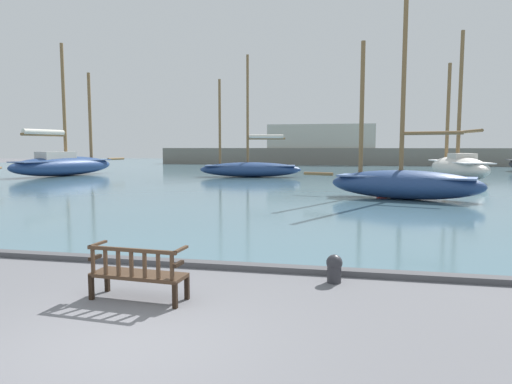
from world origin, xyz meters
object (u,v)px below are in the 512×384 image
object	(u,v)px
sailboat_distant_harbor	(458,166)
park_bench	(138,273)
sailboat_far_port	(63,163)
channel_buoy	(382,188)
sailboat_centre_channel	(404,181)
sailboat_far_starboard	(250,167)
mooring_bollard	(334,268)

from	to	relation	value
sailboat_distant_harbor	park_bench	bearing A→B (deg)	-110.93
sailboat_far_port	channel_buoy	world-z (taller)	sailboat_far_port
sailboat_distant_harbor	sailboat_centre_channel	xyz separation A→B (m)	(-5.38, -13.90, -0.22)
sailboat_distant_harbor	sailboat_far_starboard	bearing A→B (deg)	-179.75
sailboat_centre_channel	channel_buoy	distance (m)	2.44
sailboat_distant_harbor	channel_buoy	bearing A→B (deg)	-118.06
sailboat_far_port	sailboat_far_starboard	bearing A→B (deg)	6.20
sailboat_far_port	mooring_bollard	distance (m)	35.12
park_bench	mooring_bollard	size ratio (longest dim) A/B	3.05
sailboat_distant_harbor	sailboat_far_port	size ratio (longest dim) A/B	0.90
sailboat_distant_harbor	sailboat_far_port	distance (m)	31.74
park_bench	sailboat_far_starboard	world-z (taller)	sailboat_far_starboard
park_bench	sailboat_far_port	bearing A→B (deg)	126.41
park_bench	sailboat_centre_channel	distance (m)	16.65
sailboat_centre_channel	channel_buoy	size ratio (longest dim) A/B	7.58
channel_buoy	sailboat_far_starboard	bearing A→B (deg)	129.73
sailboat_far_starboard	park_bench	bearing A→B (deg)	-81.11
sailboat_centre_channel	channel_buoy	xyz separation A→B (m)	(-0.84, 2.22, -0.54)
sailboat_far_starboard	sailboat_far_port	size ratio (longest dim) A/B	0.81
sailboat_far_port	sailboat_centre_channel	world-z (taller)	sailboat_far_port
sailboat_far_port	sailboat_centre_channel	bearing A→B (deg)	-24.72
sailboat_far_port	channel_buoy	size ratio (longest dim) A/B	9.63
mooring_bollard	park_bench	bearing A→B (deg)	-152.24
park_bench	sailboat_centre_channel	size ratio (longest dim) A/B	0.17
sailboat_distant_harbor	mooring_bollard	distance (m)	28.98
channel_buoy	sailboat_far_port	bearing A→B (deg)	158.78
park_bench	sailboat_distant_harbor	xyz separation A→B (m)	(11.27, 29.47, 0.66)
sailboat_far_starboard	sailboat_far_port	bearing A→B (deg)	-173.80
sailboat_far_starboard	sailboat_centre_channel	xyz separation A→B (m)	(10.49, -13.83, 0.05)
park_bench	sailboat_distant_harbor	distance (m)	31.56
sailboat_distant_harbor	sailboat_far_port	bearing A→B (deg)	-176.77
sailboat_far_starboard	sailboat_far_port	distance (m)	15.91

